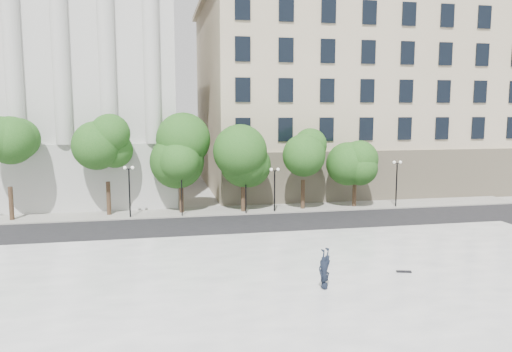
% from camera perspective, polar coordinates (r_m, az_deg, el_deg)
% --- Properties ---
extents(ground, '(160.00, 160.00, 0.00)m').
position_cam_1_polar(ground, '(21.32, -0.17, -17.07)').
color(ground, '#B0ADA6').
rests_on(ground, ground).
extents(plaza, '(44.00, 22.00, 0.45)m').
position_cam_1_polar(plaza, '(23.96, -1.59, -13.65)').
color(plaza, white).
rests_on(plaza, ground).
extents(street, '(60.00, 8.00, 0.02)m').
position_cam_1_polar(street, '(38.26, -5.39, -5.91)').
color(street, black).
rests_on(street, ground).
extents(far_sidewalk, '(60.00, 4.00, 0.12)m').
position_cam_1_polar(far_sidewalk, '(44.08, -6.19, -4.05)').
color(far_sidewalk, '#A3A097').
rests_on(far_sidewalk, ground).
extents(building_west, '(31.50, 27.65, 25.60)m').
position_cam_1_polar(building_west, '(59.25, -24.63, 10.74)').
color(building_west, '#B7B8B3').
rests_on(building_west, ground).
extents(building_east, '(36.00, 26.15, 23.00)m').
position_cam_1_polar(building_east, '(62.65, 11.16, 9.46)').
color(building_east, '#C4B396').
rests_on(building_east, ground).
extents(traffic_light_west, '(0.71, 1.67, 4.16)m').
position_cam_1_polar(traffic_light_west, '(41.70, -8.53, 0.25)').
color(traffic_light_west, black).
rests_on(traffic_light_west, ground).
extents(traffic_light_east, '(0.92, 1.93, 4.26)m').
position_cam_1_polar(traffic_light_east, '(42.28, -1.17, 0.58)').
color(traffic_light_east, black).
rests_on(traffic_light_east, ground).
extents(person_lying, '(1.63, 2.05, 0.54)m').
position_cam_1_polar(person_lying, '(24.42, 7.81, -12.07)').
color(person_lying, black).
rests_on(person_lying, plaza).
extents(skateboard, '(0.79, 0.40, 0.08)m').
position_cam_1_polar(skateboard, '(27.68, 16.54, -10.43)').
color(skateboard, black).
rests_on(skateboard, plaza).
extents(street_trees, '(32.81, 4.61, 7.16)m').
position_cam_1_polar(street_trees, '(42.95, -5.03, 2.25)').
color(street_trees, '#382619').
rests_on(street_trees, ground).
extents(lamp_posts, '(36.45, 0.28, 4.37)m').
position_cam_1_polar(lamp_posts, '(42.20, -6.22, -0.61)').
color(lamp_posts, black).
rests_on(lamp_posts, ground).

